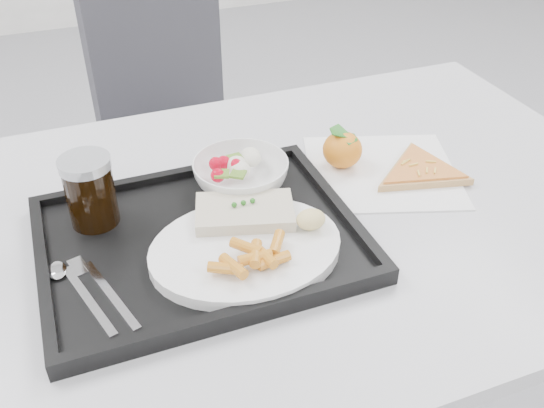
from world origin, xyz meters
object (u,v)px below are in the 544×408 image
tangerine (342,150)px  cola_glass (90,190)px  table (283,241)px  dinner_plate (246,249)px  tray (200,240)px  pizza_slice (421,171)px  chair (173,119)px  salad_bowl (241,174)px

tangerine → cola_glass: bearing=-176.7°
table → dinner_plate: 0.17m
tray → cola_glass: bearing=145.2°
table → dinner_plate: size_ratio=4.44×
dinner_plate → pizza_slice: (0.35, 0.10, -0.01)m
table → cola_glass: cola_glass is taller
table → pizza_slice: bearing=0.8°
table → chair: (-0.02, 0.76, -0.15)m
cola_glass → tangerine: size_ratio=1.51×
chair → pizza_slice: chair is taller
chair → cola_glass: size_ratio=8.61×
table → dinner_plate: (-0.10, -0.10, 0.09)m
chair → tangerine: 0.74m
dinner_plate → cola_glass: bearing=140.2°
chair → tray: size_ratio=2.07×
tangerine → pizza_slice: size_ratio=0.31×
dinner_plate → tangerine: size_ratio=3.78×
tray → cola_glass: (-0.13, 0.09, 0.06)m
salad_bowl → cola_glass: cola_glass is taller
chair → dinner_plate: bearing=-95.3°
table → dinner_plate: bearing=-134.3°
table → chair: chair is taller
tangerine → pizza_slice: (0.11, -0.07, -0.02)m
table → salad_bowl: bearing=129.2°
tangerine → tray: bearing=-157.6°
tray → dinner_plate: bearing=-50.4°
pizza_slice → table: bearing=-179.2°
table → dinner_plate: dinner_plate is taller
table → cola_glass: 0.32m
dinner_plate → salad_bowl: (0.05, 0.16, 0.01)m
cola_glass → tray: bearing=-34.8°
chair → dinner_plate: size_ratio=3.44×
table → cola_glass: size_ratio=11.11×
pizza_slice → dinner_plate: bearing=-163.5°
chair → pizza_slice: size_ratio=3.99×
cola_glass → pizza_slice: bearing=-5.3°
salad_bowl → pizza_slice: 0.31m
salad_bowl → chair: bearing=87.3°
tray → pizza_slice: tray is taller
tray → chair: bearing=80.8°
dinner_plate → tangerine: (0.24, 0.18, 0.01)m
table → pizza_slice: pizza_slice is taller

